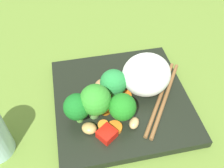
# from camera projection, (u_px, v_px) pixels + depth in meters

# --- Properties ---
(ground_plane) EXTENTS (1.10, 1.10, 0.02)m
(ground_plane) POSITION_uv_depth(u_px,v_px,m) (121.00, 105.00, 0.53)
(ground_plane) COLOR olive
(square_plate) EXTENTS (0.27, 0.27, 0.02)m
(square_plate) POSITION_uv_depth(u_px,v_px,m) (121.00, 100.00, 0.52)
(square_plate) COLOR black
(square_plate) RESTS_ON ground_plane
(rice_mound) EXTENTS (0.13, 0.13, 0.08)m
(rice_mound) POSITION_uv_depth(u_px,v_px,m) (146.00, 74.00, 0.50)
(rice_mound) COLOR white
(rice_mound) RESTS_ON square_plate
(broccoli_floret_0) EXTENTS (0.05, 0.05, 0.07)m
(broccoli_floret_0) POSITION_uv_depth(u_px,v_px,m) (122.00, 107.00, 0.44)
(broccoli_floret_0) COLOR #7EB157
(broccoli_floret_0) RESTS_ON square_plate
(broccoli_floret_1) EXTENTS (0.05, 0.05, 0.06)m
(broccoli_floret_1) POSITION_uv_depth(u_px,v_px,m) (77.00, 107.00, 0.44)
(broccoli_floret_1) COLOR #65AF43
(broccoli_floret_1) RESTS_ON square_plate
(broccoli_floret_2) EXTENTS (0.05, 0.05, 0.06)m
(broccoli_floret_2) POSITION_uv_depth(u_px,v_px,m) (113.00, 83.00, 0.49)
(broccoli_floret_2) COLOR #7CB855
(broccoli_floret_2) RESTS_ON square_plate
(broccoli_floret_3) EXTENTS (0.06, 0.06, 0.08)m
(broccoli_floret_3) POSITION_uv_depth(u_px,v_px,m) (95.00, 100.00, 0.44)
(broccoli_floret_3) COLOR #6FB055
(broccoli_floret_3) RESTS_ON square_plate
(carrot_slice_0) EXTENTS (0.03, 0.03, 0.01)m
(carrot_slice_0) POSITION_uv_depth(u_px,v_px,m) (104.00, 125.00, 0.46)
(carrot_slice_0) COLOR orange
(carrot_slice_0) RESTS_ON square_plate
(carrot_slice_1) EXTENTS (0.03, 0.03, 0.01)m
(carrot_slice_1) POSITION_uv_depth(u_px,v_px,m) (105.00, 110.00, 0.49)
(carrot_slice_1) COLOR orange
(carrot_slice_1) RESTS_ON square_plate
(carrot_slice_2) EXTENTS (0.04, 0.04, 0.00)m
(carrot_slice_2) POSITION_uv_depth(u_px,v_px,m) (124.00, 96.00, 0.51)
(carrot_slice_2) COLOR orange
(carrot_slice_2) RESTS_ON square_plate
(carrot_slice_3) EXTENTS (0.03, 0.03, 0.01)m
(carrot_slice_3) POSITION_uv_depth(u_px,v_px,m) (129.00, 112.00, 0.48)
(carrot_slice_3) COLOR orange
(carrot_slice_3) RESTS_ON square_plate
(carrot_slice_4) EXTENTS (0.04, 0.04, 0.01)m
(carrot_slice_4) POSITION_uv_depth(u_px,v_px,m) (115.00, 128.00, 0.46)
(carrot_slice_4) COLOR orange
(carrot_slice_4) RESTS_ON square_plate
(carrot_slice_5) EXTENTS (0.03, 0.03, 0.01)m
(carrot_slice_5) POSITION_uv_depth(u_px,v_px,m) (77.00, 111.00, 0.48)
(carrot_slice_5) COLOR orange
(carrot_slice_5) RESTS_ON square_plate
(pepper_chunk_0) EXTENTS (0.02, 0.03, 0.01)m
(pepper_chunk_0) POSITION_uv_depth(u_px,v_px,m) (80.00, 99.00, 0.50)
(pepper_chunk_0) COLOR red
(pepper_chunk_0) RESTS_ON square_plate
(pepper_chunk_1) EXTENTS (0.04, 0.04, 0.02)m
(pepper_chunk_1) POSITION_uv_depth(u_px,v_px,m) (107.00, 134.00, 0.44)
(pepper_chunk_1) COLOR red
(pepper_chunk_1) RESTS_ON square_plate
(pepper_chunk_2) EXTENTS (0.03, 0.03, 0.01)m
(pepper_chunk_2) POSITION_uv_depth(u_px,v_px,m) (120.00, 106.00, 0.49)
(pepper_chunk_2) COLOR red
(pepper_chunk_2) RESTS_ON square_plate
(pepper_chunk_3) EXTENTS (0.03, 0.03, 0.01)m
(pepper_chunk_3) POSITION_uv_depth(u_px,v_px,m) (94.00, 103.00, 0.49)
(pepper_chunk_3) COLOR red
(pepper_chunk_3) RESTS_ON square_plate
(chicken_piece_0) EXTENTS (0.04, 0.03, 0.02)m
(chicken_piece_0) POSITION_uv_depth(u_px,v_px,m) (89.00, 128.00, 0.45)
(chicken_piece_0) COLOR tan
(chicken_piece_0) RESTS_ON square_plate
(chicken_piece_1) EXTENTS (0.04, 0.04, 0.02)m
(chicken_piece_1) POSITION_uv_depth(u_px,v_px,m) (102.00, 86.00, 0.51)
(chicken_piece_1) COLOR #AF7F4F
(chicken_piece_1) RESTS_ON square_plate
(chicken_piece_2) EXTENTS (0.03, 0.03, 0.01)m
(chicken_piece_2) POSITION_uv_depth(u_px,v_px,m) (107.00, 100.00, 0.50)
(chicken_piece_2) COLOR tan
(chicken_piece_2) RESTS_ON square_plate
(chicken_piece_3) EXTENTS (0.03, 0.03, 0.02)m
(chicken_piece_3) POSITION_uv_depth(u_px,v_px,m) (134.00, 123.00, 0.46)
(chicken_piece_3) COLOR tan
(chicken_piece_3) RESTS_ON square_plate
(chopstick_pair) EXTENTS (0.13, 0.18, 0.01)m
(chopstick_pair) POSITION_uv_depth(u_px,v_px,m) (163.00, 97.00, 0.51)
(chopstick_pair) COLOR brown
(chopstick_pair) RESTS_ON square_plate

